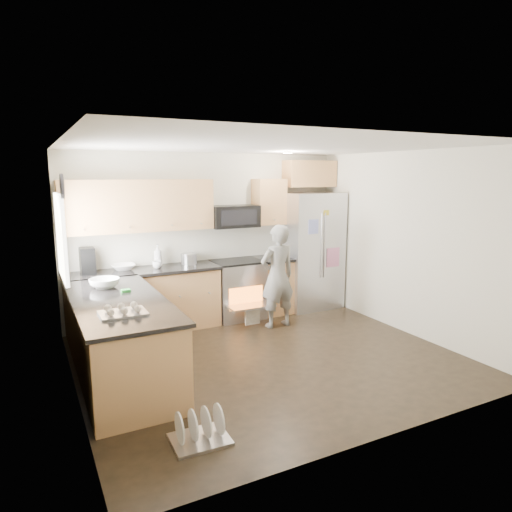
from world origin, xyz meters
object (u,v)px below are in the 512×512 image
refrigerator (310,251)px  person (277,276)px  dish_rack (200,432)px  stove_range (237,276)px

refrigerator → person: 1.25m
dish_rack → stove_range: bearing=59.9°
refrigerator → dish_rack: refrigerator is taller
refrigerator → dish_rack: (-3.12, -3.02, -0.90)m
stove_range → dish_rack: (-1.75, -3.01, -0.60)m
refrigerator → person: refrigerator is taller
person → dish_rack: 3.22m
person → refrigerator: bearing=-149.0°
person → dish_rack: (-2.10, -2.34, -0.69)m
refrigerator → person: bearing=-147.2°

